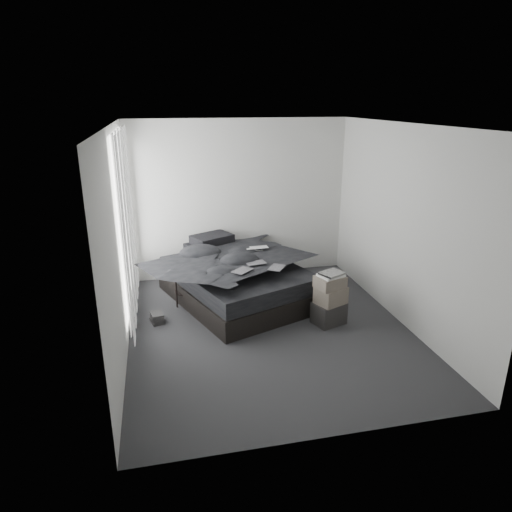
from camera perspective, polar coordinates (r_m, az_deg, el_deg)
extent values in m
cube|color=#2C2C2E|center=(6.11, 1.64, -9.08)|extent=(3.60, 4.20, 0.01)
cube|color=white|center=(5.40, 1.90, 16.08)|extent=(3.60, 4.20, 0.01)
cube|color=silver|center=(7.61, -2.13, 7.05)|extent=(3.60, 0.01, 2.60)
cube|color=silver|center=(3.74, 9.67, -6.18)|extent=(3.60, 0.01, 2.60)
cube|color=silver|center=(5.48, -16.84, 1.45)|extent=(0.01, 4.20, 2.60)
cube|color=silver|center=(6.29, 17.91, 3.57)|extent=(0.01, 4.20, 2.60)
cube|color=white|center=(6.33, -16.20, 4.30)|extent=(0.02, 2.00, 2.30)
cube|color=white|center=(6.34, -15.69, 3.72)|extent=(0.06, 2.12, 2.48)
cube|color=black|center=(6.90, -2.33, -4.29)|extent=(2.30, 2.61, 0.29)
cube|color=black|center=(6.80, -2.36, -2.26)|extent=(2.22, 2.53, 0.23)
imported|color=black|center=(6.67, -2.15, -0.46)|extent=(2.15, 2.30, 0.25)
cube|color=black|center=(7.41, -6.08, 1.02)|extent=(0.77, 0.64, 0.15)
cube|color=black|center=(7.38, -5.53, 2.13)|extent=(0.73, 0.65, 0.14)
imported|color=silver|center=(6.91, 0.22, 1.49)|extent=(0.36, 0.24, 0.03)
cube|color=black|center=(6.08, -1.73, -1.13)|extent=(0.32, 0.32, 0.01)
cube|color=black|center=(6.36, -0.05, -0.13)|extent=(0.30, 0.22, 0.01)
cube|color=black|center=(6.18, 2.61, -0.65)|extent=(0.30, 0.33, 0.01)
cylinder|color=black|center=(6.77, -8.71, -3.39)|extent=(0.40, 0.40, 0.64)
cube|color=white|center=(6.64, -8.77, -0.81)|extent=(0.25, 0.18, 0.01)
cube|color=black|center=(6.37, -12.27, -7.51)|extent=(0.20, 0.25, 0.15)
cube|color=black|center=(6.27, 9.08, -7.03)|extent=(0.48, 0.43, 0.30)
cube|color=#655B50|center=(6.16, 9.32, -4.87)|extent=(0.46, 0.42, 0.23)
cube|color=#655B50|center=(6.08, 9.24, -3.23)|extent=(0.42, 0.38, 0.16)
cube|color=silver|center=(6.05, 9.35, -2.40)|extent=(0.37, 0.33, 0.03)
cube|color=silver|center=(6.04, 9.48, -2.15)|extent=(0.37, 0.34, 0.03)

